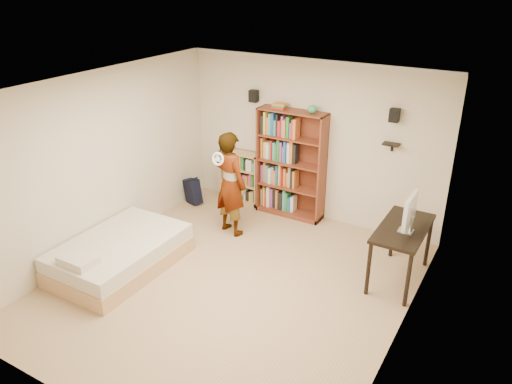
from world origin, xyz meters
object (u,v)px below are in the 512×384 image
tall_bookshelf (291,164)px  person (230,184)px  daybed (120,250)px  low_bookshelf (241,177)px  computer_desk (400,253)px

tall_bookshelf → person: tall_bookshelf is taller
daybed → person: (0.79, 1.72, 0.57)m
tall_bookshelf → low_bookshelf: size_ratio=1.94×
low_bookshelf → tall_bookshelf: bearing=-1.6°
tall_bookshelf → person: size_ratio=1.09×
tall_bookshelf → daybed: (-1.33, -2.77, -0.65)m
low_bookshelf → computer_desk: (3.22, -1.08, -0.07)m
low_bookshelf → person: size_ratio=0.56×
tall_bookshelf → low_bookshelf: bearing=178.4°
tall_bookshelf → daybed: size_ratio=0.98×
low_bookshelf → person: bearing=-66.3°
person → daybed: bearing=80.2°
tall_bookshelf → computer_desk: (2.21, -1.05, -0.53)m
tall_bookshelf → computer_desk: 2.50m
tall_bookshelf → low_bookshelf: (-1.02, 0.03, -0.45)m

